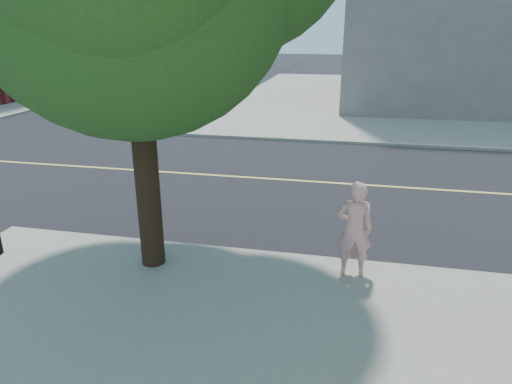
# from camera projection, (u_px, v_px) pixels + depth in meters

# --- Properties ---
(ground) EXTENTS (140.00, 140.00, 0.00)m
(ground) POSITION_uv_depth(u_px,v_px,m) (57.00, 236.00, 9.20)
(ground) COLOR black
(ground) RESTS_ON ground
(road_ew) EXTENTS (140.00, 9.00, 0.01)m
(road_ew) POSITION_uv_depth(u_px,v_px,m) (151.00, 171.00, 13.35)
(road_ew) COLOR black
(road_ew) RESTS_ON ground
(sidewalk_ne) EXTENTS (29.00, 25.00, 0.12)m
(sidewalk_ne) POSITION_uv_depth(u_px,v_px,m) (494.00, 100.00, 26.37)
(sidewalk_ne) COLOR gray
(sidewalk_ne) RESTS_ON ground
(man_on_phone) EXTENTS (0.62, 0.45, 1.60)m
(man_on_phone) POSITION_uv_depth(u_px,v_px,m) (354.00, 229.00, 7.28)
(man_on_phone) COLOR #E4A39D
(man_on_phone) RESTS_ON sidewalk_se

